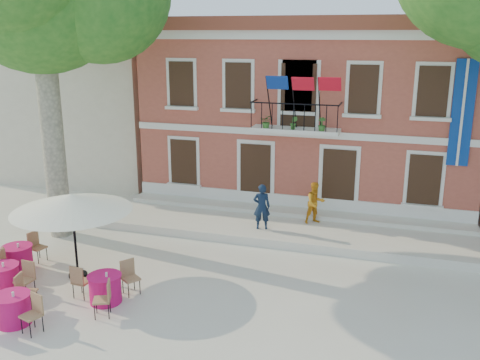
% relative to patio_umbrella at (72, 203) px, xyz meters
% --- Properties ---
extents(ground, '(90.00, 90.00, 0.00)m').
position_rel_patio_umbrella_xyz_m(ground, '(3.07, 0.98, -2.27)').
color(ground, beige).
rests_on(ground, ground).
extents(main_building, '(13.50, 9.59, 7.50)m').
position_rel_patio_umbrella_xyz_m(main_building, '(5.07, 10.97, 1.52)').
color(main_building, '#B65441').
rests_on(main_building, ground).
extents(neighbor_west, '(9.40, 9.40, 6.40)m').
position_rel_patio_umbrella_xyz_m(neighbor_west, '(-6.43, 11.98, 0.95)').
color(neighbor_west, beige).
rests_on(neighbor_west, ground).
extents(terrace, '(14.00, 3.40, 0.30)m').
position_rel_patio_umbrella_xyz_m(terrace, '(5.07, 5.38, -2.12)').
color(terrace, silver).
rests_on(terrace, ground).
extents(patio_umbrella, '(3.39, 3.39, 2.52)m').
position_rel_patio_umbrella_xyz_m(patio_umbrella, '(0.00, 0.00, 0.00)').
color(patio_umbrella, black).
rests_on(patio_umbrella, ground).
extents(pedestrian_navy, '(0.67, 0.53, 1.62)m').
position_rel_patio_umbrella_xyz_m(pedestrian_navy, '(4.35, 4.64, -1.16)').
color(pedestrian_navy, '#0F1C33').
rests_on(pedestrian_navy, terrace).
extents(pedestrian_orange, '(0.93, 0.90, 1.51)m').
position_rel_patio_umbrella_xyz_m(pedestrian_orange, '(6.02, 5.77, -1.21)').
color(pedestrian_orange, orange).
rests_on(pedestrian_orange, terrace).
extents(cafe_table_0, '(1.83, 1.78, 0.95)m').
position_rel_patio_umbrella_xyz_m(cafe_table_0, '(0.03, -2.77, -1.84)').
color(cafe_table_0, '#C31257').
rests_on(cafe_table_0, ground).
extents(cafe_table_1, '(1.68, 1.87, 0.95)m').
position_rel_patio_umbrella_xyz_m(cafe_table_1, '(-1.40, -1.43, -1.84)').
color(cafe_table_1, '#C31257').
rests_on(cafe_table_1, ground).
extents(cafe_table_3, '(0.90, 1.97, 0.95)m').
position_rel_patio_umbrella_xyz_m(cafe_table_3, '(-1.94, -0.17, -1.85)').
color(cafe_table_3, '#C31257').
rests_on(cafe_table_3, ground).
extents(cafe_table_4, '(1.70, 1.87, 0.95)m').
position_rel_patio_umbrella_xyz_m(cafe_table_4, '(1.61, -1.14, -1.84)').
color(cafe_table_4, '#C31257').
rests_on(cafe_table_4, ground).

